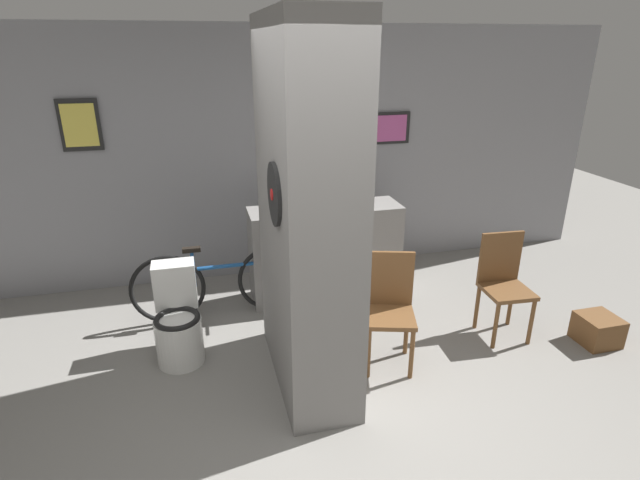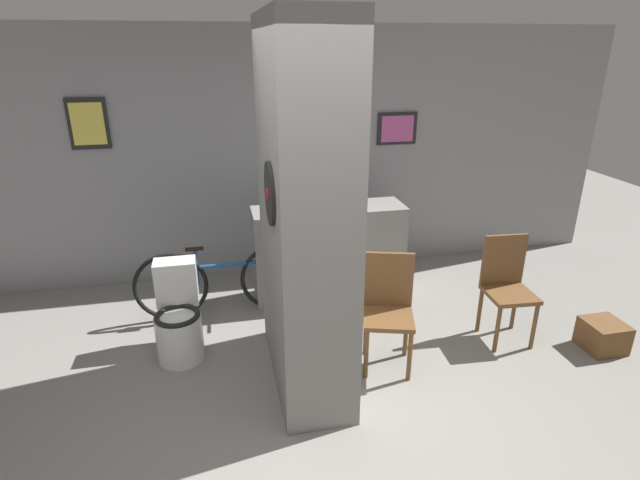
{
  "view_description": "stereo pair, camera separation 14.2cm",
  "coord_description": "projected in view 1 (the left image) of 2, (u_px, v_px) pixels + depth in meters",
  "views": [
    {
      "loc": [
        -0.61,
        -2.53,
        2.42
      ],
      "look_at": [
        0.31,
        1.05,
        0.95
      ],
      "focal_mm": 28.0,
      "sensor_mm": 36.0,
      "label": 1
    },
    {
      "loc": [
        -0.47,
        -2.56,
        2.42
      ],
      "look_at": [
        0.31,
        1.05,
        0.95
      ],
      "focal_mm": 28.0,
      "sensor_mm": 36.0,
      "label": 2
    }
  ],
  "objects": [
    {
      "name": "counter_shelf",
      "position": [
        325.0,
        252.0,
        4.99
      ],
      "size": [
        1.49,
        0.44,
        0.93
      ],
      "color": "gray",
      "rests_on": "ground_plane"
    },
    {
      "name": "chair_by_doorway",
      "position": [
        504.0,
        281.0,
        4.3
      ],
      "size": [
        0.41,
        0.41,
        0.91
      ],
      "rotation": [
        0.0,
        0.0,
        -0.06
      ],
      "color": "brown",
      "rests_on": "ground_plane"
    },
    {
      "name": "chair_near_pillar",
      "position": [
        389.0,
        305.0,
        3.9
      ],
      "size": [
        0.47,
        0.47,
        0.91
      ],
      "rotation": [
        0.0,
        0.0,
        -0.29
      ],
      "color": "brown",
      "rests_on": "ground_plane"
    },
    {
      "name": "ground_plane",
      "position": [
        314.0,
        433.0,
        3.31
      ],
      "size": [
        14.0,
        14.0,
        0.0
      ],
      "primitive_type": "plane",
      "color": "gray"
    },
    {
      "name": "bicycle",
      "position": [
        222.0,
        282.0,
        4.61
      ],
      "size": [
        1.64,
        0.42,
        0.72
      ],
      "color": "black",
      "rests_on": "ground_plane"
    },
    {
      "name": "pillar_center",
      "position": [
        306.0,
        216.0,
        3.44
      ],
      "size": [
        0.53,
        1.29,
        2.6
      ],
      "color": "gray",
      "rests_on": "ground_plane"
    },
    {
      "name": "toilet",
      "position": [
        178.0,
        322.0,
        4.01
      ],
      "size": [
        0.37,
        0.53,
        0.77
      ],
      "color": "white",
      "rests_on": "ground_plane"
    },
    {
      "name": "wall_back",
      "position": [
        253.0,
        157.0,
        5.2
      ],
      "size": [
        8.0,
        0.09,
        2.6
      ],
      "color": "gray",
      "rests_on": "ground_plane"
    },
    {
      "name": "floor_crate",
      "position": [
        597.0,
        330.0,
        4.27
      ],
      "size": [
        0.31,
        0.31,
        0.25
      ],
      "color": "brown",
      "rests_on": "ground_plane"
    },
    {
      "name": "bottle_short",
      "position": [
        305.0,
        204.0,
        4.69
      ],
      "size": [
        0.09,
        0.09,
        0.19
      ],
      "color": "olive",
      "rests_on": "counter_shelf"
    },
    {
      "name": "bottle_tall",
      "position": [
        317.0,
        201.0,
        4.69
      ],
      "size": [
        0.06,
        0.06,
        0.25
      ],
      "color": "silver",
      "rests_on": "counter_shelf"
    }
  ]
}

